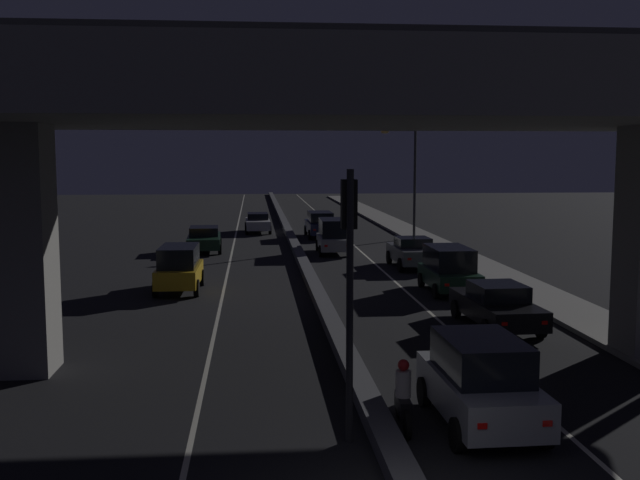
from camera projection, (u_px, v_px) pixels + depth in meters
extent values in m
cube|color=beige|center=(233.00, 248.00, 45.48)|extent=(0.12, 126.00, 0.00)
cube|color=beige|center=(356.00, 247.00, 46.15)|extent=(0.12, 126.00, 0.00)
cube|color=#4C4C51|center=(295.00, 245.00, 45.80)|extent=(0.54, 126.00, 0.34)
cube|color=gray|center=(467.00, 260.00, 39.66)|extent=(2.40, 126.00, 0.16)
cube|color=gray|center=(18.00, 250.00, 19.10)|extent=(1.69, 1.54, 6.40)
cube|color=gray|center=(349.00, 93.00, 19.41)|extent=(24.31, 9.34, 1.65)
cube|color=#333335|center=(349.00, 42.00, 19.26)|extent=(24.31, 0.40, 0.90)
cylinder|color=black|center=(350.00, 308.00, 14.40)|extent=(0.14, 0.14, 5.34)
cube|color=black|center=(349.00, 204.00, 14.36)|extent=(0.30, 0.28, 0.95)
sphere|color=black|center=(348.00, 188.00, 14.47)|extent=(0.18, 0.18, 0.18)
sphere|color=black|center=(348.00, 204.00, 14.51)|extent=(0.18, 0.18, 0.18)
sphere|color=green|center=(348.00, 219.00, 14.54)|extent=(0.18, 0.18, 0.18)
cylinder|color=#2D2D30|center=(415.00, 184.00, 50.51)|extent=(0.18, 0.18, 7.44)
cylinder|color=#2D2D30|center=(400.00, 130.00, 50.02)|extent=(2.08, 0.10, 0.10)
ellipsoid|color=#F2B759|center=(385.00, 132.00, 49.94)|extent=(0.56, 0.32, 0.24)
cube|color=gray|center=(480.00, 392.00, 15.50)|extent=(1.81, 4.00, 0.76)
cube|color=black|center=(481.00, 356.00, 15.41)|extent=(1.58, 2.41, 0.78)
cylinder|color=black|center=(424.00, 392.00, 16.75)|extent=(0.21, 0.67, 0.67)
cylinder|color=black|center=(498.00, 389.00, 16.93)|extent=(0.21, 0.67, 0.67)
cylinder|color=black|center=(458.00, 435.00, 14.16)|extent=(0.21, 0.67, 0.67)
cylinder|color=black|center=(544.00, 431.00, 14.34)|extent=(0.21, 0.67, 0.67)
cube|color=red|center=(482.00, 426.00, 13.46)|extent=(0.18, 0.03, 0.11)
cube|color=red|center=(548.00, 424.00, 13.59)|extent=(0.18, 0.03, 0.11)
cube|color=black|center=(496.00, 308.00, 24.44)|extent=(1.94, 4.75, 0.63)
cube|color=black|center=(498.00, 292.00, 24.26)|extent=(1.63, 1.93, 0.53)
cylinder|color=black|center=(456.00, 309.00, 25.89)|extent=(0.22, 0.64, 0.63)
cylinder|color=black|center=(504.00, 308.00, 26.11)|extent=(0.22, 0.64, 0.63)
cylinder|color=black|center=(487.00, 329.00, 22.84)|extent=(0.22, 0.64, 0.63)
cylinder|color=black|center=(541.00, 328.00, 23.06)|extent=(0.22, 0.64, 0.63)
cube|color=red|center=(505.00, 324.00, 22.04)|extent=(0.18, 0.04, 0.11)
cube|color=red|center=(545.00, 323.00, 22.19)|extent=(0.18, 0.04, 0.11)
cube|color=black|center=(449.00, 277.00, 30.73)|extent=(1.78, 4.03, 0.65)
cube|color=black|center=(449.00, 258.00, 30.75)|extent=(1.56, 2.90, 0.92)
cylinder|color=black|center=(421.00, 280.00, 32.01)|extent=(0.20, 0.61, 0.61)
cylinder|color=black|center=(461.00, 279.00, 32.16)|extent=(0.20, 0.61, 0.61)
cylinder|color=black|center=(436.00, 291.00, 29.38)|extent=(0.20, 0.61, 0.61)
cylinder|color=black|center=(479.00, 290.00, 29.53)|extent=(0.20, 0.61, 0.61)
cube|color=red|center=(447.00, 285.00, 28.67)|extent=(0.18, 0.03, 0.11)
cube|color=red|center=(478.00, 284.00, 28.78)|extent=(0.18, 0.03, 0.11)
cube|color=#515459|center=(412.00, 254.00, 37.56)|extent=(1.90, 4.35, 0.71)
cube|color=black|center=(413.00, 242.00, 37.39)|extent=(1.64, 1.75, 0.48)
cylinder|color=black|center=(389.00, 257.00, 38.92)|extent=(0.21, 0.69, 0.69)
cylinder|color=black|center=(423.00, 257.00, 39.10)|extent=(0.21, 0.69, 0.69)
cylinder|color=black|center=(401.00, 265.00, 36.10)|extent=(0.21, 0.69, 0.69)
cylinder|color=black|center=(437.00, 264.00, 36.29)|extent=(0.21, 0.69, 0.69)
cube|color=red|center=(409.00, 259.00, 35.35)|extent=(0.18, 0.03, 0.11)
cube|color=red|center=(436.00, 259.00, 35.48)|extent=(0.18, 0.03, 0.11)
cube|color=gray|center=(334.00, 242.00, 43.00)|extent=(1.78, 4.16, 0.66)
cube|color=black|center=(333.00, 228.00, 43.01)|extent=(1.56, 3.00, 0.99)
cylinder|color=black|center=(318.00, 245.00, 44.33)|extent=(0.21, 0.65, 0.64)
cylinder|color=black|center=(345.00, 245.00, 44.44)|extent=(0.21, 0.65, 0.64)
cylinder|color=black|center=(321.00, 251.00, 41.62)|extent=(0.21, 0.65, 0.64)
cylinder|color=black|center=(351.00, 251.00, 41.74)|extent=(0.21, 0.65, 0.64)
cube|color=red|center=(326.00, 246.00, 40.89)|extent=(0.18, 0.03, 0.11)
cube|color=red|center=(348.00, 246.00, 40.98)|extent=(0.18, 0.03, 0.11)
cube|color=#141938|center=(320.00, 227.00, 51.54)|extent=(1.85, 4.73, 0.73)
cube|color=black|center=(320.00, 217.00, 51.46)|extent=(1.60, 2.85, 0.68)
cylinder|color=black|center=(306.00, 230.00, 53.02)|extent=(0.21, 0.68, 0.68)
cylinder|color=black|center=(330.00, 230.00, 53.21)|extent=(0.21, 0.68, 0.68)
cylinder|color=black|center=(310.00, 235.00, 49.96)|extent=(0.21, 0.68, 0.68)
cylinder|color=black|center=(335.00, 235.00, 50.14)|extent=(0.21, 0.68, 0.68)
cube|color=red|center=(315.00, 230.00, 49.14)|extent=(0.18, 0.03, 0.11)
cube|color=red|center=(333.00, 230.00, 49.27)|extent=(0.18, 0.03, 0.11)
cube|color=gold|center=(180.00, 274.00, 30.97)|extent=(1.71, 3.96, 0.72)
cube|color=black|center=(179.00, 256.00, 30.78)|extent=(1.49, 2.85, 0.83)
cylinder|color=black|center=(197.00, 288.00, 29.78)|extent=(0.21, 0.70, 0.70)
cylinder|color=black|center=(156.00, 289.00, 29.66)|extent=(0.21, 0.70, 0.70)
cylinder|color=black|center=(202.00, 278.00, 32.36)|extent=(0.21, 0.70, 0.70)
cylinder|color=black|center=(164.00, 278.00, 32.24)|extent=(0.21, 0.70, 0.70)
cube|color=white|center=(198.00, 269.00, 32.99)|extent=(0.18, 0.03, 0.11)
cube|color=white|center=(171.00, 270.00, 32.90)|extent=(0.18, 0.03, 0.11)
cube|color=black|center=(204.00, 241.00, 43.97)|extent=(2.06, 4.86, 0.62)
cube|color=black|center=(204.00, 231.00, 44.15)|extent=(1.74, 2.36, 0.50)
cylinder|color=black|center=(220.00, 249.00, 42.57)|extent=(0.22, 0.61, 0.60)
cylinder|color=black|center=(187.00, 250.00, 42.34)|extent=(0.22, 0.61, 0.60)
cylinder|color=black|center=(220.00, 243.00, 45.68)|extent=(0.22, 0.61, 0.60)
cylinder|color=black|center=(190.00, 243.00, 45.45)|extent=(0.22, 0.61, 0.60)
cube|color=white|center=(216.00, 238.00, 46.44)|extent=(0.18, 0.04, 0.11)
cube|color=white|center=(194.00, 238.00, 46.27)|extent=(0.18, 0.04, 0.11)
cube|color=silver|center=(258.00, 224.00, 54.75)|extent=(1.80, 4.40, 0.65)
cube|color=black|center=(258.00, 216.00, 54.90)|extent=(1.54, 2.13, 0.45)
cylinder|color=black|center=(270.00, 230.00, 53.46)|extent=(0.22, 0.64, 0.63)
cylinder|color=black|center=(247.00, 230.00, 53.27)|extent=(0.22, 0.64, 0.63)
cylinder|color=black|center=(268.00, 226.00, 56.30)|extent=(0.22, 0.64, 0.63)
cylinder|color=black|center=(246.00, 226.00, 56.11)|extent=(0.22, 0.64, 0.63)
cube|color=white|center=(265.00, 222.00, 56.99)|extent=(0.18, 0.03, 0.11)
cube|color=white|center=(249.00, 223.00, 56.85)|extent=(0.18, 0.03, 0.11)
cylinder|color=black|center=(399.00, 405.00, 16.03)|extent=(0.11, 0.57, 0.57)
cylinder|color=black|center=(407.00, 425.00, 14.80)|extent=(0.13, 0.57, 0.57)
cube|color=black|center=(403.00, 404.00, 15.39)|extent=(0.29, 0.96, 0.32)
cylinder|color=beige|center=(403.00, 384.00, 15.34)|extent=(0.34, 0.34, 0.55)
sphere|color=#B21919|center=(404.00, 365.00, 15.30)|extent=(0.24, 0.24, 0.24)
cube|color=red|center=(408.00, 415.00, 14.72)|extent=(0.08, 0.03, 0.08)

